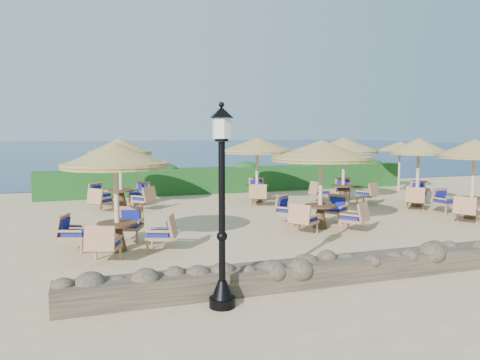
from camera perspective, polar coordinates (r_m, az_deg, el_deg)
ground at (r=15.92m, az=7.59°, el=-4.63°), size 120.00×120.00×0.00m
sea at (r=84.38m, az=-13.84°, el=3.84°), size 160.00×160.00×0.00m
hedge at (r=22.46m, az=-0.49°, el=0.06°), size 18.00×0.90×1.20m
stone_wall at (r=10.80m, az=22.40°, el=-8.96°), size 15.00×0.65×0.44m
lamp_post at (r=7.67m, az=-2.22°, el=-4.30°), size 0.44×0.44×3.31m
extra_parasol at (r=24.24m, az=18.92°, el=3.90°), size 2.30×2.30×2.41m
cafe_set_0 at (r=11.64m, az=-14.88°, el=0.08°), size 2.87×2.87×2.65m
cafe_set_1 at (r=14.15m, az=9.85°, el=1.64°), size 2.99×2.99×2.65m
cafe_set_2 at (r=17.29m, az=26.60°, el=1.67°), size 2.76×2.64×2.65m
cafe_set_3 at (r=18.19m, az=-14.38°, el=1.95°), size 2.49×2.49×2.65m
cafe_set_4 at (r=19.04m, az=2.10°, el=3.36°), size 3.01×3.01×2.65m
cafe_set_5 at (r=19.62m, az=12.54°, el=2.90°), size 2.80×2.79×2.65m
cafe_set_6 at (r=19.23m, az=20.92°, el=2.49°), size 2.40×2.55×2.65m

